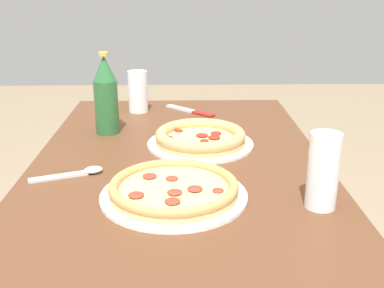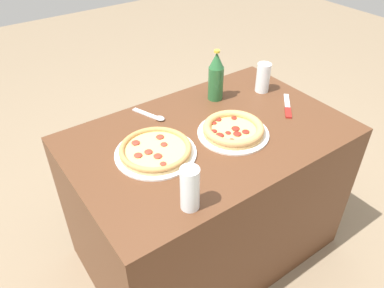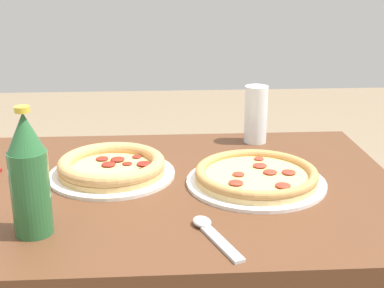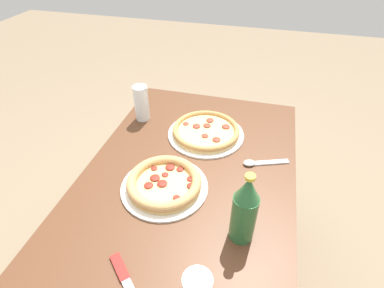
% 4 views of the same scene
% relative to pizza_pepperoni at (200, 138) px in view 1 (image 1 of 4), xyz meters
% --- Properties ---
extents(table, '(1.13, 0.72, 0.70)m').
position_rel_pizza_pepperoni_xyz_m(table, '(0.07, -0.06, -0.37)').
color(table, '#56331E').
rests_on(table, ground_plane).
extents(pizza_pepperoni, '(0.29, 0.29, 0.05)m').
position_rel_pizza_pepperoni_xyz_m(pizza_pepperoni, '(0.00, 0.00, 0.00)').
color(pizza_pepperoni, silver).
rests_on(pizza_pepperoni, table).
extents(pizza_margherita, '(0.31, 0.31, 0.04)m').
position_rel_pizza_pepperoni_xyz_m(pizza_margherita, '(0.32, -0.07, -0.00)').
color(pizza_margherita, white).
rests_on(pizza_margherita, table).
extents(glass_iced_tea, '(0.06, 0.06, 0.15)m').
position_rel_pizza_pepperoni_xyz_m(glass_iced_tea, '(0.37, 0.22, 0.05)').
color(glass_iced_tea, white).
rests_on(glass_iced_tea, table).
extents(glass_lemonade, '(0.06, 0.06, 0.14)m').
position_rel_pizza_pepperoni_xyz_m(glass_lemonade, '(-0.34, -0.20, 0.04)').
color(glass_lemonade, white).
rests_on(glass_lemonade, table).
extents(beer_bottle, '(0.07, 0.07, 0.23)m').
position_rel_pizza_pepperoni_xyz_m(beer_bottle, '(-0.12, -0.27, 0.09)').
color(beer_bottle, '#286033').
rests_on(beer_bottle, table).
extents(knife, '(0.16, 0.16, 0.01)m').
position_rel_pizza_pepperoni_xyz_m(knife, '(-0.33, -0.02, -0.02)').
color(knife, maroon).
rests_on(knife, table).
extents(spoon, '(0.08, 0.17, 0.02)m').
position_rel_pizza_pepperoni_xyz_m(spoon, '(0.20, -0.29, -0.02)').
color(spoon, silver).
rests_on(spoon, table).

